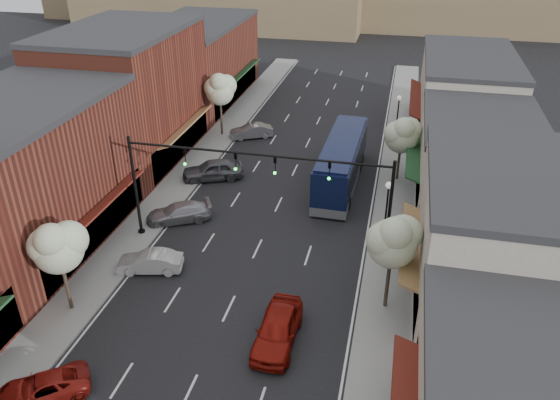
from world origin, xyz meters
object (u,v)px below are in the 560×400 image
Objects in this scene: tree_left_near at (57,245)px; parked_car_d at (213,170)px; tree_left_far at (220,88)px; parked_car_a at (42,389)px; signal_mast_left at (168,175)px; signal_mast_right at (349,194)px; parked_car_c at (179,213)px; lamp_post_far at (398,111)px; parked_car_e at (251,131)px; tree_right_far at (402,134)px; parked_car_b at (150,262)px; coach_bus at (342,162)px; red_hatchback at (278,329)px; tree_right_near at (394,240)px; lamp_post_near at (387,203)px.

parked_car_d is (2.21, 16.97, -3.40)m from tree_left_near.
tree_left_far reaches higher than parked_car_a.
parked_car_d reaches higher than parked_car_a.
signal_mast_left is 9.71m from parked_car_d.
parked_car_c is (-11.82, 2.18, -3.97)m from signal_mast_right.
tree_left_far is at bearing 127.71° from signal_mast_right.
lamp_post_far is 13.55m from parked_car_e.
signal_mast_left is at bearing -139.46° from tree_right_far.
tree_right_far is 0.95× the size of tree_left_near.
parked_car_b is 21.76m from parked_car_e.
coach_bus reaches higher than parked_car_c.
parked_car_c is (-10.19, -8.23, -1.24)m from coach_bus.
red_hatchback reaches higher than parked_car_c.
coach_bus is 2.89× the size of parked_car_a.
parked_car_b is at bearing -90.21° from signal_mast_left.
coach_bus is 26.20m from parked_car_a.
tree_right_near reaches higher than parked_car_d.
signal_mast_right is 1.38× the size of tree_right_near.
tree_right_near is at bearing -90.00° from tree_right_far.
tree_right_near is at bearing 39.12° from parked_car_c.
lamp_post_far reaches higher than red_hatchback.
parked_car_d is at bearing 169.05° from parked_car_b.
tree_left_far is at bearing 127.04° from tree_right_near.
lamp_post_far is (0.00, 17.50, 0.00)m from lamp_post_near.
tree_left_far is at bearing 136.11° from lamp_post_near.
signal_mast_right is at bearing 28.15° from parked_car_d.
coach_bus is at bearing -160.54° from tree_right_far.
lamp_post_near reaches higher than parked_car_e.
lamp_post_near is 14.20m from parked_car_c.
tree_right_far is at bearing 39.20° from parked_car_e.
signal_mast_right is at bearing 95.46° from parked_car_b.
red_hatchback is 1.01× the size of parked_car_d.
signal_mast_right reaches higher than lamp_post_far.
tree_right_far is 25.99m from tree_left_near.
lamp_post_far is at bearing 120.49° from parked_car_a.
tree_left_far is 16.38m from parked_car_c.
tree_left_far is at bearing -114.88° from parked_car_e.
lamp_post_near is 0.37× the size of coach_bus.
coach_bus is at bearing 98.93° from signal_mast_right.
tree_right_near is (13.97, -4.05, -0.17)m from signal_mast_left.
red_hatchback is 1.17× the size of parked_car_a.
tree_right_near is 27.56m from tree_left_far.
red_hatchback is (-4.63, -27.88, -2.18)m from lamp_post_far.
lamp_post_far is 0.99× the size of parked_car_c.
parked_car_e is (0.80, 31.75, 0.08)m from parked_car_a.
parked_car_e is at bearing 166.61° from parked_car_b.
lamp_post_far is (16.05, 28.06, -1.22)m from tree_left_near.
parked_car_a is (-14.55, -25.65, -3.42)m from tree_right_far.
parked_car_b is 0.97× the size of parked_car_e.
tree_left_far reaches higher than lamp_post_far.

